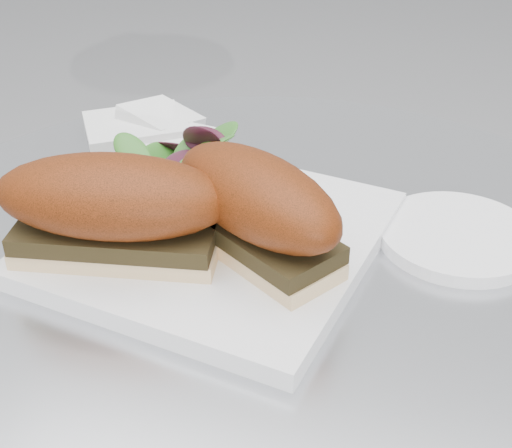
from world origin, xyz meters
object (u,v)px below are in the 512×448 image
(sandwich_left, at_px, (113,206))
(saucer, at_px, (458,236))
(plate, at_px, (214,237))
(sandwich_right, at_px, (256,205))

(sandwich_left, xyz_separation_m, saucer, (0.25, 0.12, -0.05))
(saucer, bearing_deg, plate, -162.42)
(sandwich_right, bearing_deg, sandwich_left, -129.77)
(plate, distance_m, saucer, 0.20)
(plate, xyz_separation_m, sandwich_left, (-0.06, -0.05, 0.05))
(plate, bearing_deg, sandwich_left, -136.94)
(sandwich_left, relative_size, saucer, 1.45)
(plate, bearing_deg, saucer, 17.58)
(plate, height_order, sandwich_right, sandwich_right)
(sandwich_right, xyz_separation_m, saucer, (0.15, 0.08, -0.05))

